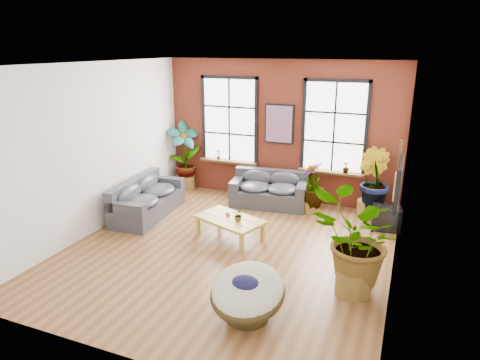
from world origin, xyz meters
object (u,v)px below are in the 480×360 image
at_px(sofa_left, 146,199).
at_px(papasan_chair, 247,293).
at_px(coffee_table, 230,220).
at_px(sofa_back, 269,190).

xyz_separation_m(sofa_left, papasan_chair, (3.64, -2.85, 0.03)).
distance_m(coffee_table, papasan_chair, 2.73).
bearing_deg(sofa_back, sofa_left, -152.44).
relative_size(sofa_left, coffee_table, 1.41).
relative_size(sofa_back, sofa_left, 0.87).
bearing_deg(papasan_chair, sofa_left, 143.50).
distance_m(sofa_back, papasan_chair, 4.71).
xyz_separation_m(sofa_back, coffee_table, (-0.14, -2.17, 0.01)).
height_order(sofa_left, coffee_table, sofa_left).
xyz_separation_m(coffee_table, papasan_chair, (1.31, -2.40, 0.02)).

